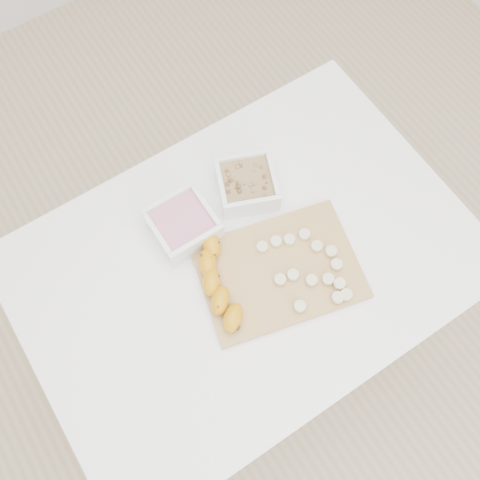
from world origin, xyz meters
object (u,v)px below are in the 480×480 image
bowl_granola (247,184)px  cutting_board (279,271)px  banana (219,283)px  table (247,275)px  bowl_yogurt (183,224)px

bowl_granola → cutting_board: size_ratio=0.50×
bowl_granola → banana: size_ratio=0.76×
table → banana: banana is taller
bowl_granola → cutting_board: (-0.05, -0.21, -0.02)m
bowl_yogurt → banana: size_ratio=0.60×
bowl_yogurt → banana: (-0.01, -0.16, 0.00)m
table → bowl_granola: (0.10, 0.15, 0.13)m
bowl_yogurt → cutting_board: 0.24m
bowl_yogurt → table: bearing=-60.6°
bowl_yogurt → cutting_board: size_ratio=0.39×
cutting_board → banana: size_ratio=1.53×
table → bowl_yogurt: 0.21m
bowl_yogurt → cutting_board: bowl_yogurt is taller
bowl_yogurt → bowl_granola: 0.18m
bowl_granola → bowl_yogurt: bearing=-177.7°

